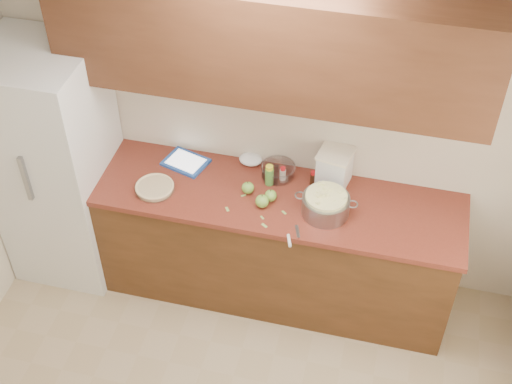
% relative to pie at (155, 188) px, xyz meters
% --- Properties ---
extents(room_shell, '(3.60, 3.60, 3.60)m').
position_rel_pie_xyz_m(room_shell, '(0.69, -1.35, 0.36)').
color(room_shell, tan).
rests_on(room_shell, ground).
extents(counter_run, '(2.64, 0.68, 0.92)m').
position_rel_pie_xyz_m(counter_run, '(0.69, 0.13, -0.48)').
color(counter_run, '#593219').
rests_on(counter_run, ground).
extents(upper_cabinets, '(2.60, 0.34, 0.70)m').
position_rel_pie_xyz_m(upper_cabinets, '(0.69, 0.28, 1.01)').
color(upper_cabinets, '#502B18').
rests_on(upper_cabinets, room_shell).
extents(fridge, '(0.70, 0.70, 1.80)m').
position_rel_pie_xyz_m(fridge, '(-0.75, 0.09, -0.04)').
color(fridge, silver).
rests_on(fridge, ground).
extents(pie, '(0.26, 0.26, 0.04)m').
position_rel_pie_xyz_m(pie, '(0.00, 0.00, 0.00)').
color(pie, silver).
rests_on(pie, counter_run).
extents(colander, '(0.40, 0.30, 0.15)m').
position_rel_pie_xyz_m(colander, '(1.12, 0.06, 0.05)').
color(colander, gray).
rests_on(colander, counter_run).
extents(flour_canister, '(0.25, 0.25, 0.26)m').
position_rel_pie_xyz_m(flour_canister, '(1.12, 0.35, 0.11)').
color(flour_canister, silver).
rests_on(flour_canister, counter_run).
extents(tablet, '(0.33, 0.29, 0.02)m').
position_rel_pie_xyz_m(tablet, '(0.11, 0.30, -0.01)').
color(tablet, '#224EA5').
rests_on(tablet, counter_run).
extents(paring_knife, '(0.08, 0.20, 0.02)m').
position_rel_pie_xyz_m(paring_knife, '(0.95, -0.23, -0.01)').
color(paring_knife, gray).
rests_on(paring_knife, counter_run).
extents(lemon_bottle, '(0.06, 0.06, 0.15)m').
position_rel_pie_xyz_m(lemon_bottle, '(0.71, 0.24, 0.05)').
color(lemon_bottle, '#4C8C38').
rests_on(lemon_bottle, counter_run).
extents(cinnamon_shaker, '(0.04, 0.04, 0.10)m').
position_rel_pie_xyz_m(cinnamon_shaker, '(0.79, 0.30, 0.03)').
color(cinnamon_shaker, beige).
rests_on(cinnamon_shaker, counter_run).
extents(vanilla_bottle, '(0.04, 0.04, 0.11)m').
position_rel_pie_xyz_m(vanilla_bottle, '(0.99, 0.30, 0.03)').
color(vanilla_bottle, black).
rests_on(vanilla_bottle, counter_run).
extents(mixing_bowl, '(0.23, 0.23, 0.09)m').
position_rel_pie_xyz_m(mixing_bowl, '(0.75, 0.33, 0.03)').
color(mixing_bowl, silver).
rests_on(mixing_bowl, counter_run).
extents(paper_towel, '(0.19, 0.18, 0.07)m').
position_rel_pie_xyz_m(paper_towel, '(0.54, 0.41, 0.01)').
color(paper_towel, white).
rests_on(paper_towel, counter_run).
extents(apple_left, '(0.08, 0.08, 0.09)m').
position_rel_pie_xyz_m(apple_left, '(0.60, 0.12, 0.02)').
color(apple_left, '#71A339').
rests_on(apple_left, counter_run).
extents(apple_center, '(0.08, 0.08, 0.09)m').
position_rel_pie_xyz_m(apple_center, '(0.76, 0.09, 0.02)').
color(apple_center, '#71A339').
rests_on(apple_center, counter_run).
extents(apple_front, '(0.09, 0.09, 0.10)m').
position_rel_pie_xyz_m(apple_front, '(0.72, 0.02, 0.02)').
color(apple_front, '#71A339').
rests_on(apple_front, counter_run).
extents(peel_a, '(0.04, 0.03, 0.00)m').
position_rel_pie_xyz_m(peel_a, '(0.87, -0.00, -0.02)').
color(peel_a, '#8EB357').
rests_on(peel_a, counter_run).
extents(peel_b, '(0.05, 0.04, 0.00)m').
position_rel_pie_xyz_m(peel_b, '(0.77, -0.14, -0.02)').
color(peel_b, '#8EB357').
rests_on(peel_b, counter_run).
extents(peel_c, '(0.03, 0.03, 0.00)m').
position_rel_pie_xyz_m(peel_c, '(0.74, -0.08, -0.02)').
color(peel_c, '#8EB357').
rests_on(peel_c, counter_run).
extents(peel_d, '(0.04, 0.03, 0.00)m').
position_rel_pie_xyz_m(peel_d, '(0.58, 0.09, -0.02)').
color(peel_d, '#8EB357').
rests_on(peel_d, counter_run).
extents(peel_e, '(0.04, 0.04, 0.00)m').
position_rel_pie_xyz_m(peel_e, '(0.51, -0.06, -0.02)').
color(peel_e, '#8EB357').
rests_on(peel_e, counter_run).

